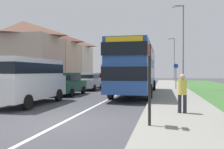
{
  "coord_description": "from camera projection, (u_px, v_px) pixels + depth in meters",
  "views": [
    {
      "loc": [
        3.4,
        -7.87,
        1.77
      ],
      "look_at": [
        0.54,
        5.71,
        1.6
      ],
      "focal_mm": 38.92,
      "sensor_mm": 36.0,
      "label": 1
    }
  ],
  "objects": [
    {
      "name": "ground_plane",
      "position": [
        63.0,
        122.0,
        8.42
      ],
      "size": [
        120.0,
        120.0,
        0.0
      ],
      "primitive_type": "plane",
      "color": "#424247"
    },
    {
      "name": "lane_marking_centre",
      "position": [
        111.0,
        98.0,
        16.25
      ],
      "size": [
        0.14,
        60.0,
        0.01
      ],
      "primitive_type": "cube",
      "color": "silver",
      "rests_on": "ground_plane"
    },
    {
      "name": "pavement_near_side",
      "position": [
        178.0,
        102.0,
        13.43
      ],
      "size": [
        3.2,
        68.0,
        0.12
      ],
      "primitive_type": "cube",
      "color": "gray",
      "rests_on": "ground_plane"
    },
    {
      "name": "double_decker_bus",
      "position": [
        135.0,
        67.0,
        18.27
      ],
      "size": [
        2.8,
        11.03,
        3.7
      ],
      "color": "#284C93",
      "rests_on": "ground_plane"
    },
    {
      "name": "parked_van_white",
      "position": [
        29.0,
        78.0,
        12.91
      ],
      "size": [
        2.11,
        5.45,
        2.45
      ],
      "color": "silver",
      "rests_on": "ground_plane"
    },
    {
      "name": "parked_car_dark_green",
      "position": [
        66.0,
        83.0,
        18.12
      ],
      "size": [
        2.01,
        4.06,
        1.68
      ],
      "color": "#19472D",
      "rests_on": "ground_plane"
    },
    {
      "name": "parked_car_silver",
      "position": [
        89.0,
        81.0,
        23.1
      ],
      "size": [
        1.95,
        3.94,
        1.65
      ],
      "color": "#B7B7BC",
      "rests_on": "ground_plane"
    },
    {
      "name": "parked_car_red",
      "position": [
        101.0,
        79.0,
        27.82
      ],
      "size": [
        1.91,
        4.34,
        1.63
      ],
      "color": "#B21E1E",
      "rests_on": "ground_plane"
    },
    {
      "name": "pedestrian_at_stop",
      "position": [
        182.0,
        91.0,
        9.63
      ],
      "size": [
        0.34,
        0.34,
        1.67
      ],
      "color": "#23232D",
      "rests_on": "ground_plane"
    },
    {
      "name": "bus_stop_sign",
      "position": [
        150.0,
        79.0,
        7.4
      ],
      "size": [
        0.09,
        0.52,
        2.6
      ],
      "color": "black",
      "rests_on": "ground_plane"
    },
    {
      "name": "cycle_route_sign",
      "position": [
        176.0,
        75.0,
        22.98
      ],
      "size": [
        0.44,
        0.08,
        2.52
      ],
      "color": "slate",
      "rests_on": "ground_plane"
    },
    {
      "name": "street_lamp_mid",
      "position": [
        182.0,
        42.0,
        23.17
      ],
      "size": [
        1.14,
        0.2,
        8.1
      ],
      "color": "slate",
      "rests_on": "ground_plane"
    },
    {
      "name": "street_lamp_far",
      "position": [
        174.0,
        57.0,
        41.93
      ],
      "size": [
        1.14,
        0.2,
        7.51
      ],
      "color": "slate",
      "rests_on": "ground_plane"
    },
    {
      "name": "house_terrace_far_side",
      "position": [
        48.0,
        57.0,
        33.87
      ],
      "size": [
        7.82,
        18.1,
        7.59
      ],
      "color": "tan",
      "rests_on": "ground_plane"
    }
  ]
}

